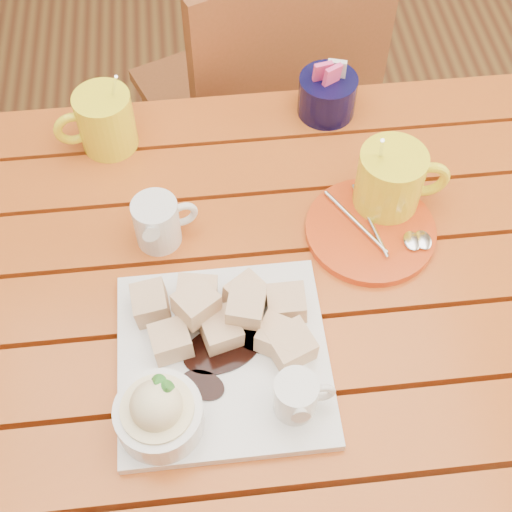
{
  "coord_description": "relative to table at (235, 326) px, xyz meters",
  "views": [
    {
      "loc": [
        -0.02,
        -0.53,
        1.61
      ],
      "look_at": [
        0.03,
        0.01,
        0.82
      ],
      "focal_mm": 50.0,
      "sensor_mm": 36.0,
      "label": 1
    }
  ],
  "objects": [
    {
      "name": "coffee_mug_right",
      "position": [
        0.25,
        0.13,
        0.16
      ],
      "size": [
        0.14,
        0.1,
        0.17
      ],
      "rotation": [
        0.0,
        0.0,
        -0.03
      ],
      "color": "yellow",
      "rests_on": "table"
    },
    {
      "name": "cream_pitcher",
      "position": [
        -0.1,
        0.1,
        0.15
      ],
      "size": [
        0.1,
        0.08,
        0.08
      ],
      "rotation": [
        0.0,
        0.0,
        0.24
      ],
      "color": "white",
      "rests_on": "table"
    },
    {
      "name": "sugar_caddy",
      "position": [
        0.19,
        0.34,
        0.15
      ],
      "size": [
        0.1,
        0.1,
        0.11
      ],
      "color": "black",
      "rests_on": "table"
    },
    {
      "name": "chair_far",
      "position": [
        0.12,
        0.63,
        -0.14
      ],
      "size": [
        0.56,
        0.56,
        0.91
      ],
      "rotation": [
        0.0,
        0.0,
        3.52
      ],
      "color": "brown",
      "rests_on": "ground"
    },
    {
      "name": "table",
      "position": [
        0.0,
        0.0,
        0.0
      ],
      "size": [
        1.2,
        0.79,
        0.75
      ],
      "color": "#A83A15",
      "rests_on": "ground"
    },
    {
      "name": "ground",
      "position": [
        0.0,
        -0.0,
        -0.64
      ],
      "size": [
        5.0,
        5.0,
        0.0
      ],
      "primitive_type": "plane",
      "color": "#592E19",
      "rests_on": "ground"
    },
    {
      "name": "coffee_mug_left",
      "position": [
        -0.18,
        0.3,
        0.16
      ],
      "size": [
        0.13,
        0.09,
        0.15
      ],
      "rotation": [
        0.0,
        0.0,
        0.22
      ],
      "color": "yellow",
      "rests_on": "table"
    },
    {
      "name": "orange_saucer",
      "position": [
        0.21,
        0.08,
        0.11
      ],
      "size": [
        0.19,
        0.19,
        0.02
      ],
      "rotation": [
        0.0,
        0.0,
        0.33
      ],
      "color": "red",
      "rests_on": "table"
    },
    {
      "name": "dessert_plate",
      "position": [
        -0.04,
        -0.13,
        0.14
      ],
      "size": [
        0.28,
        0.28,
        0.11
      ],
      "rotation": [
        0.0,
        0.0,
        0.0
      ],
      "color": "white",
      "rests_on": "table"
    }
  ]
}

